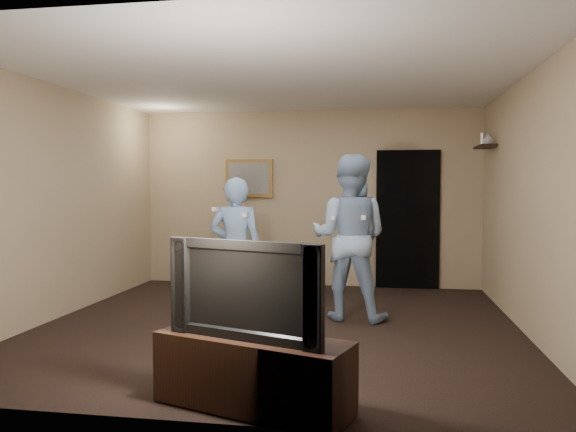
% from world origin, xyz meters
% --- Properties ---
extents(ground, '(5.00, 5.00, 0.00)m').
position_xyz_m(ground, '(0.00, 0.00, 0.00)').
color(ground, black).
rests_on(ground, ground).
extents(ceiling, '(5.00, 5.00, 0.04)m').
position_xyz_m(ceiling, '(0.00, 0.00, 2.60)').
color(ceiling, silver).
rests_on(ceiling, wall_back).
extents(wall_back, '(5.00, 0.04, 2.60)m').
position_xyz_m(wall_back, '(0.00, 2.50, 1.30)').
color(wall_back, tan).
rests_on(wall_back, ground).
extents(wall_front, '(5.00, 0.04, 2.60)m').
position_xyz_m(wall_front, '(0.00, -2.50, 1.30)').
color(wall_front, tan).
rests_on(wall_front, ground).
extents(wall_left, '(0.04, 5.00, 2.60)m').
position_xyz_m(wall_left, '(-2.50, 0.00, 1.30)').
color(wall_left, tan).
rests_on(wall_left, ground).
extents(wall_right, '(0.04, 5.00, 2.60)m').
position_xyz_m(wall_right, '(2.50, 0.00, 1.30)').
color(wall_right, tan).
rests_on(wall_right, ground).
extents(sofa, '(2.12, 1.42, 0.58)m').
position_xyz_m(sofa, '(-0.81, 2.06, 0.29)').
color(sofa, black).
rests_on(sofa, ground).
extents(throw_pillow, '(0.43, 0.26, 0.41)m').
position_xyz_m(throw_pillow, '(-1.10, 2.06, 0.48)').
color(throw_pillow, '#1B5345').
rests_on(throw_pillow, sofa).
extents(painting_frame, '(0.72, 0.05, 0.57)m').
position_xyz_m(painting_frame, '(-0.90, 2.48, 1.60)').
color(painting_frame, olive).
rests_on(painting_frame, wall_back).
extents(painting_canvas, '(0.62, 0.01, 0.47)m').
position_xyz_m(painting_canvas, '(-0.90, 2.45, 1.60)').
color(painting_canvas, slate).
rests_on(painting_canvas, painting_frame).
extents(doorway, '(0.90, 0.06, 2.00)m').
position_xyz_m(doorway, '(1.45, 2.47, 1.00)').
color(doorway, black).
rests_on(doorway, ground).
extents(light_switch, '(0.08, 0.02, 0.12)m').
position_xyz_m(light_switch, '(0.85, 2.48, 1.30)').
color(light_switch, silver).
rests_on(light_switch, wall_back).
extents(wall_shelf, '(0.20, 0.60, 0.03)m').
position_xyz_m(wall_shelf, '(2.39, 1.80, 1.99)').
color(wall_shelf, black).
rests_on(wall_shelf, wall_right).
extents(shelf_vase, '(0.17, 0.17, 0.14)m').
position_xyz_m(shelf_vase, '(2.39, 1.63, 2.07)').
color(shelf_vase, silver).
rests_on(shelf_vase, wall_shelf).
extents(shelf_figurine, '(0.06, 0.06, 0.18)m').
position_xyz_m(shelf_figurine, '(2.39, 2.00, 2.09)').
color(shelf_figurine, silver).
rests_on(shelf_figurine, wall_shelf).
extents(tv_console, '(1.39, 0.83, 0.47)m').
position_xyz_m(tv_console, '(0.24, -2.24, 0.25)').
color(tv_console, black).
rests_on(tv_console, ground).
extents(television, '(1.11, 0.49, 0.65)m').
position_xyz_m(television, '(0.24, -2.24, 0.81)').
color(television, black).
rests_on(television, tv_console).
extents(wii_player_left, '(0.60, 0.50, 1.58)m').
position_xyz_m(wii_player_left, '(-0.49, 0.10, 0.79)').
color(wii_player_left, '#7399C9').
rests_on(wii_player_left, ground).
extents(wii_player_right, '(0.99, 0.83, 1.83)m').
position_xyz_m(wii_player_right, '(0.73, 0.43, 0.91)').
color(wii_player_right, '#8DABCE').
rests_on(wii_player_right, ground).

